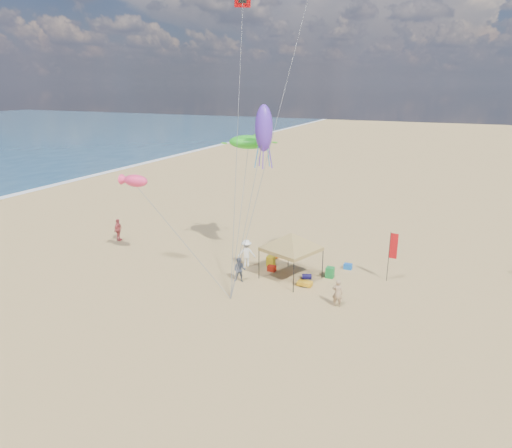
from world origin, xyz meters
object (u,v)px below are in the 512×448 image
object	(u,v)px
beach_cart	(305,283)
person_near_b	(240,270)
chair_green	(330,272)
person_far_a	(118,230)
chair_yellow	(271,261)
cooler_red	(272,268)
person_near_c	(246,253)
cooler_blue	(348,266)
person_near_a	(337,293)
feather_flag	(392,249)
canopy_tent	(292,234)

from	to	relation	value
beach_cart	person_near_b	distance (m)	4.18
chair_green	person_far_a	bearing A→B (deg)	179.58
chair_green	chair_yellow	xyz separation A→B (m)	(-4.28, 0.26, 0.00)
person_near_b	chair_yellow	bearing A→B (deg)	61.07
cooler_red	person_near_b	distance (m)	2.80
person_near_c	person_far_a	bearing A→B (deg)	-27.25
cooler_red	cooler_blue	xyz separation A→B (m)	(4.61, 2.47, 0.00)
cooler_blue	person_far_a	size ratio (longest dim) A/B	0.30
person_near_a	feather_flag	bearing A→B (deg)	-122.83
chair_yellow	beach_cart	xyz separation A→B (m)	(3.22, -2.24, -0.15)
person_near_c	person_far_a	distance (m)	11.73
cooler_red	person_near_c	world-z (taller)	person_near_c
canopy_tent	beach_cart	distance (m)	3.17
feather_flag	chair_green	size ratio (longest dim) A/B	4.72
cooler_red	person_near_b	size ratio (longest dim) A/B	0.33
cooler_red	chair_green	bearing A→B (deg)	8.60
cooler_blue	person_near_a	size ratio (longest dim) A/B	0.33
person_near_a	person_near_c	xyz separation A→B (m)	(-7.24, 3.26, 0.14)
cooler_red	beach_cart	xyz separation A→B (m)	(2.81, -1.39, 0.01)
chair_green	chair_yellow	bearing A→B (deg)	176.56
canopy_tent	cooler_blue	bearing A→B (deg)	45.53
person_near_a	person_near_b	distance (m)	6.55
cooler_red	chair_green	world-z (taller)	chair_green
feather_flag	cooler_red	size ratio (longest dim) A/B	6.11
person_far_a	beach_cart	bearing A→B (deg)	-108.95
person_near_c	chair_green	bearing A→B (deg)	160.71
chair_green	person_near_c	distance (m)	5.84
person_near_a	person_far_a	xyz separation A→B (m)	(-18.96, 3.88, 0.08)
chair_green	chair_yellow	world-z (taller)	same
beach_cart	person_near_b	bearing A→B (deg)	-165.07
chair_yellow	person_near_c	bearing A→B (deg)	-153.42
feather_flag	beach_cart	distance (m)	5.91
feather_flag	chair_green	bearing A→B (deg)	-164.77
cooler_red	person_far_a	bearing A→B (deg)	177.01
canopy_tent	chair_green	world-z (taller)	canopy_tent
person_far_a	canopy_tent	bearing A→B (deg)	-106.66
chair_yellow	beach_cart	bearing A→B (deg)	-34.74
beach_cart	person_near_b	size ratio (longest dim) A/B	0.55
canopy_tent	person_near_c	size ratio (longest dim) A/B	2.87
person_near_b	person_far_a	size ratio (longest dim) A/B	0.90
cooler_red	chair_yellow	bearing A→B (deg)	116.24
person_near_a	beach_cart	bearing A→B (deg)	-43.38
cooler_blue	chair_green	world-z (taller)	chair_green
chair_green	canopy_tent	bearing A→B (deg)	-152.18
chair_green	person_near_b	xyz separation A→B (m)	(-5.06, -3.04, 0.46)
person_near_a	cooler_blue	bearing A→B (deg)	-90.89
cooler_blue	beach_cart	bearing A→B (deg)	-115.01
cooler_blue	chair_yellow	bearing A→B (deg)	-162.10
beach_cart	person_near_c	distance (m)	5.02
cooler_red	person_far_a	world-z (taller)	person_far_a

